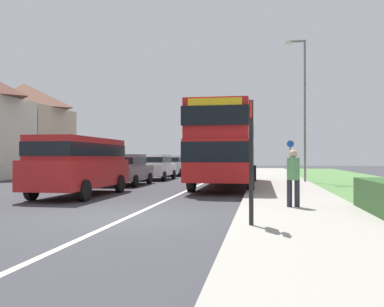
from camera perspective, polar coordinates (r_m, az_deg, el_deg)
The scene contains 12 objects.
ground_plane at distance 10.08m, azimuth -8.97°, elevation -8.87°, with size 120.00×120.00×0.00m, color #38383D.
lane_marking_centre at distance 17.79m, azimuth -0.64°, elevation -5.21°, with size 0.14×60.00×0.01m, color silver.
pavement_near_side at distance 15.54m, azimuth 13.48°, elevation -5.68°, with size 3.20×68.00×0.12m, color #9E998E.
double_decker_bus at distance 19.79m, azimuth 4.86°, elevation 1.46°, with size 2.80×10.07×3.70m.
parked_van_red at distance 15.76m, azimuth -15.50°, elevation -1.09°, with size 2.11×5.46×2.18m.
parked_car_grey at distance 21.17m, azimuth -9.30°, elevation -2.06°, with size 1.94×4.13×1.60m.
parked_car_white at distance 26.04m, azimuth -5.18°, elevation -1.74°, with size 1.94×4.40×1.63m.
parked_car_silver at distance 31.67m, azimuth -2.70°, elevation -1.56°, with size 1.87×4.52×1.58m.
pedestrian_at_stop at distance 11.24m, azimuth 14.09°, elevation -3.00°, with size 0.34×0.34×1.67m.
bus_stop_sign at distance 8.10m, azimuth 8.35°, elevation 0.01°, with size 0.09×0.52×2.60m.
cycle_route_sign at distance 26.35m, azimuth 13.72°, elevation -0.56°, with size 0.44×0.08×2.52m.
street_lamp_mid at distance 23.19m, azimuth 15.40°, elevation 7.05°, with size 1.14×0.20×7.90m.
Camera 1 is at (3.20, -9.44, 1.47)m, focal length 37.80 mm.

